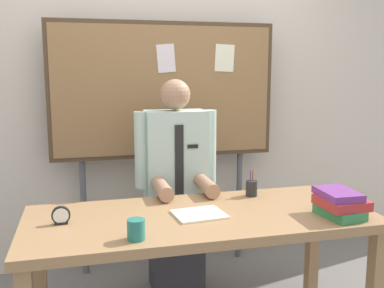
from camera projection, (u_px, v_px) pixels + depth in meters
The scene contains 9 objects.
back_wall at pixel (160, 91), 3.42m from camera, with size 6.40×0.08×2.70m, color beige.
desk at pixel (201, 229), 2.38m from camera, with size 1.85×0.77×0.75m.
person at pixel (176, 195), 2.98m from camera, with size 0.55×0.56×1.46m.
bulletin_board at pixel (165, 93), 3.23m from camera, with size 1.66×0.09×1.86m.
book_stack at pixel (340, 203), 2.32m from camera, with size 0.23×0.28×0.14m.
open_notebook at pixel (199, 214), 2.35m from camera, with size 0.26×0.22×0.01m, color #F4EFCC.
desk_clock at pixel (61, 216), 2.21m from camera, with size 0.09×0.04×0.09m.
coffee_mug at pixel (136, 230), 2.01m from camera, with size 0.08×0.08×0.10m, color #267266.
pen_holder at pixel (252, 188), 2.70m from camera, with size 0.07×0.07×0.16m.
Camera 1 is at (-0.61, -2.19, 1.52)m, focal length 41.37 mm.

